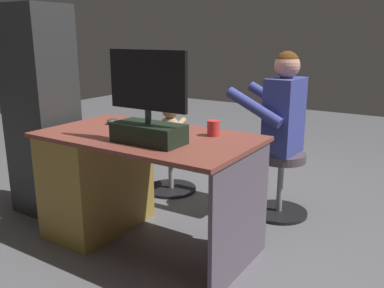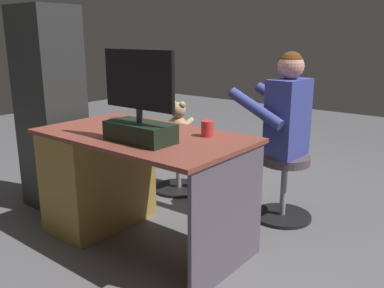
% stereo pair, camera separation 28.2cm
% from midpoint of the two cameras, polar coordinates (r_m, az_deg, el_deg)
% --- Properties ---
extents(ground_plane, '(10.00, 10.00, 0.00)m').
position_cam_midpoint_polar(ground_plane, '(3.07, 2.09, -10.30)').
color(ground_plane, '#5E5E62').
extents(desk, '(1.33, 0.75, 0.72)m').
position_cam_midpoint_polar(desk, '(2.84, -8.78, -4.20)').
color(desk, brown).
rests_on(desk, ground_plane).
extents(monitor, '(0.51, 0.20, 0.51)m').
position_cam_midpoint_polar(monitor, '(2.29, -3.79, 4.00)').
color(monitor, black).
rests_on(monitor, desk).
extents(keyboard, '(0.42, 0.14, 0.02)m').
position_cam_midpoint_polar(keyboard, '(2.64, -3.39, 2.32)').
color(keyboard, black).
rests_on(keyboard, desk).
extents(computer_mouse, '(0.06, 0.10, 0.04)m').
position_cam_midpoint_polar(computer_mouse, '(2.87, -7.97, 3.36)').
color(computer_mouse, '#262E2C').
rests_on(computer_mouse, desk).
extents(cup, '(0.08, 0.08, 0.09)m').
position_cam_midpoint_polar(cup, '(2.44, 5.47, 2.10)').
color(cup, red).
rests_on(cup, desk).
extents(tv_remote, '(0.09, 0.16, 0.02)m').
position_cam_midpoint_polar(tv_remote, '(2.54, -4.79, 1.75)').
color(tv_remote, black).
rests_on(tv_remote, desk).
extents(notebook_binder, '(0.24, 0.32, 0.02)m').
position_cam_midpoint_polar(notebook_binder, '(2.46, -3.32, 1.46)').
color(notebook_binder, beige).
rests_on(notebook_binder, desk).
extents(office_chair_teddy, '(0.43, 0.43, 0.48)m').
position_cam_midpoint_polar(office_chair_teddy, '(3.52, 0.40, -2.09)').
color(office_chair_teddy, black).
rests_on(office_chair_teddy, ground_plane).
extents(teddy_bear, '(0.21, 0.21, 0.30)m').
position_cam_midpoint_polar(teddy_bear, '(3.44, 0.52, 3.25)').
color(teddy_bear, tan).
rests_on(teddy_bear, office_chair_teddy).
extents(visitor_chair, '(0.42, 0.42, 0.48)m').
position_cam_midpoint_polar(visitor_chair, '(3.09, 15.23, -5.14)').
color(visitor_chair, black).
rests_on(visitor_chair, ground_plane).
extents(person, '(0.57, 0.49, 1.20)m').
position_cam_midpoint_polar(person, '(3.01, 14.06, 2.82)').
color(person, '#384192').
rests_on(person, ground_plane).
extents(equipment_rack, '(0.44, 0.36, 1.52)m').
position_cam_midpoint_polar(equipment_rack, '(3.25, -16.67, 4.51)').
color(equipment_rack, '#2A2C2C').
rests_on(equipment_rack, ground_plane).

